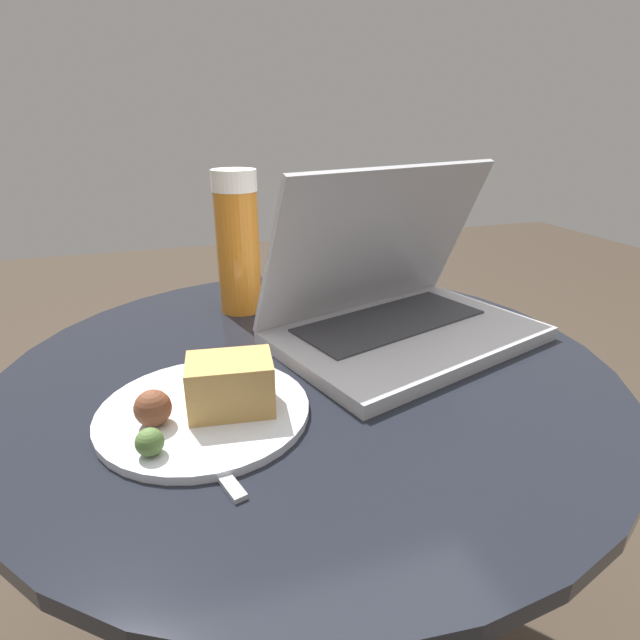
% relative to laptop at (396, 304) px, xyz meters
% --- Properties ---
extents(table, '(0.76, 0.76, 0.55)m').
position_rel_laptop_xyz_m(table, '(-0.14, -0.04, -0.17)').
color(table, '#515156').
rests_on(table, ground_plane).
extents(laptop, '(0.41, 0.33, 0.23)m').
position_rel_laptop_xyz_m(laptop, '(0.00, 0.00, 0.00)').
color(laptop, '#B2B2B7').
rests_on(laptop, table).
extents(beer_glass, '(0.07, 0.07, 0.22)m').
position_rel_laptop_xyz_m(beer_glass, '(-0.19, 0.17, 0.06)').
color(beer_glass, '#C6701E').
rests_on(beer_glass, table).
extents(snack_plate, '(0.22, 0.22, 0.06)m').
position_rel_laptop_xyz_m(snack_plate, '(-0.27, -0.13, -0.03)').
color(snack_plate, silver).
rests_on(snack_plate, table).
extents(fork, '(0.07, 0.19, 0.00)m').
position_rel_laptop_xyz_m(fork, '(-0.30, -0.16, -0.05)').
color(fork, '#B2B2B7').
rests_on(fork, table).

